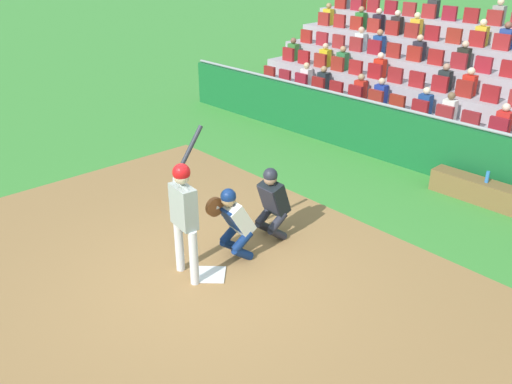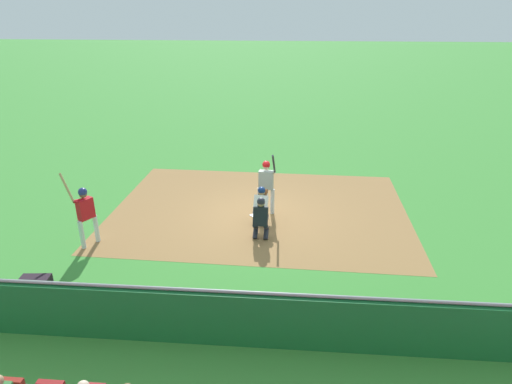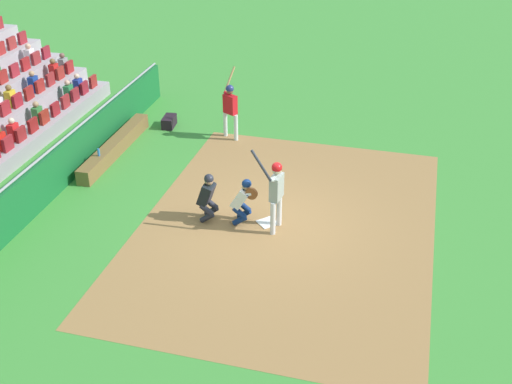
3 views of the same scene
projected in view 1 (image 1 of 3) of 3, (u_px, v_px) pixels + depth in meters
name	position (u px, v px, depth m)	size (l,w,h in m)	color
ground_plane	(210.00, 275.00, 8.20)	(160.00, 160.00, 0.00)	#3D8A36
infield_dirt_patch	(184.00, 289.00, 7.89)	(9.82, 7.10, 0.01)	#986F41
home_plate_marker	(210.00, 274.00, 8.19)	(0.44, 0.44, 0.02)	white
batter_at_plate	(184.00, 208.00, 7.70)	(0.61, 0.72, 2.22)	silver
catcher_crouching	(233.00, 219.00, 8.35)	(0.50, 0.71, 1.26)	navy
home_plate_umpire	(272.00, 200.00, 8.93)	(0.48, 0.48, 1.31)	#24242F
dugout_wall	(423.00, 144.00, 11.62)	(15.23, 0.24, 1.29)	#155E2B
water_bottle_on_bench	(487.00, 177.00, 10.18)	(0.07, 0.07, 0.22)	#3072C4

